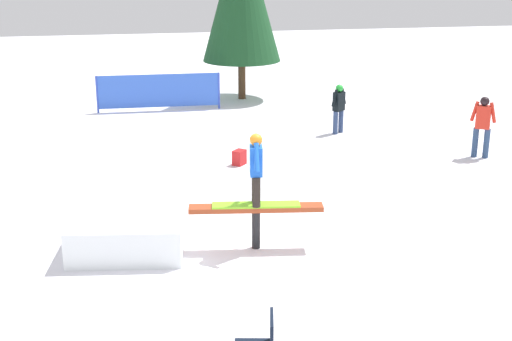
# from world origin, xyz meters

# --- Properties ---
(ground_plane) EXTENTS (60.00, 60.00, 0.00)m
(ground_plane) POSITION_xyz_m (0.00, 0.00, 0.00)
(ground_plane) COLOR white
(rail_feature) EXTENTS (2.20, 0.57, 0.74)m
(rail_feature) POSITION_xyz_m (0.00, 0.00, 0.62)
(rail_feature) COLOR black
(rail_feature) RESTS_ON ground
(snow_kicker_ramp) EXTENTS (1.99, 1.73, 0.59)m
(snow_kicker_ramp) POSITION_xyz_m (-2.07, 0.28, 0.29)
(snow_kicker_ramp) COLOR white
(snow_kicker_ramp) RESTS_ON ground
(main_rider_on_rail) EXTENTS (1.45, 0.70, 1.21)m
(main_rider_on_rail) POSITION_xyz_m (0.00, 0.00, 1.32)
(main_rider_on_rail) COLOR #85DB26
(main_rider_on_rail) RESTS_ON rail_feature
(bystander_red) EXTENTS (0.55, 0.38, 1.45)m
(bystander_red) POSITION_xyz_m (6.14, 4.18, 0.81)
(bystander_red) COLOR navy
(bystander_red) RESTS_ON ground
(bystander_black) EXTENTS (0.52, 0.42, 1.31)m
(bystander_black) POSITION_xyz_m (3.51, 6.95, 0.73)
(bystander_black) COLOR navy
(bystander_black) RESTS_ON ground
(backpack_on_snow) EXTENTS (0.36, 0.37, 0.34)m
(backpack_on_snow) POSITION_xyz_m (0.48, 4.64, 0.17)
(backpack_on_snow) COLOR red
(backpack_on_snow) RESTS_ON ground
(safety_fence) EXTENTS (3.67, 0.13, 1.10)m
(safety_fence) POSITION_xyz_m (-0.99, 10.52, 0.60)
(safety_fence) COLOR blue
(safety_fence) RESTS_ON ground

